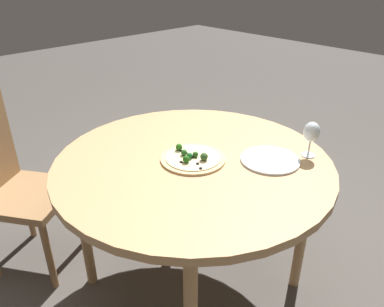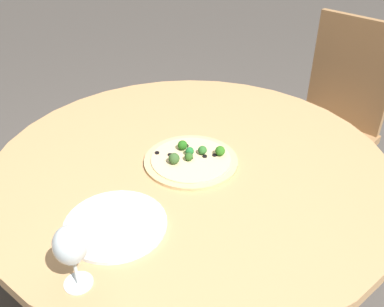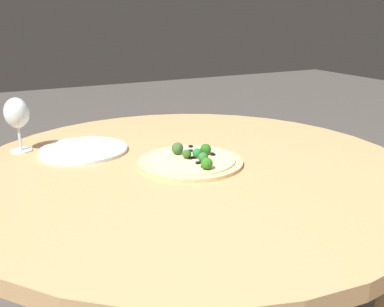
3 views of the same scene
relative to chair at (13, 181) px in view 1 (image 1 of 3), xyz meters
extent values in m
plane|color=#4C4742|center=(0.78, 0.53, -0.51)|extent=(12.00, 12.00, 0.00)
cylinder|color=tan|center=(0.78, 0.53, 0.21)|extent=(1.22, 1.22, 0.04)
cylinder|color=tan|center=(0.40, 0.16, -0.16)|extent=(0.05, 0.05, 0.71)
cylinder|color=tan|center=(0.40, 0.91, -0.16)|extent=(0.05, 0.05, 0.71)
cylinder|color=tan|center=(1.16, 0.91, -0.16)|extent=(0.05, 0.05, 0.71)
cube|color=#997047|center=(0.06, 0.04, -0.08)|extent=(0.56, 0.56, 0.04)
cylinder|color=#997047|center=(0.30, 0.00, -0.30)|extent=(0.04, 0.04, 0.41)
cylinder|color=#997047|center=(0.11, 0.28, -0.30)|extent=(0.04, 0.04, 0.41)
cylinder|color=#997047|center=(-0.17, 0.09, -0.30)|extent=(0.04, 0.04, 0.41)
cylinder|color=tan|center=(0.78, 0.53, 0.24)|extent=(0.29, 0.29, 0.01)
cylinder|color=beige|center=(0.78, 0.53, 0.24)|extent=(0.24, 0.24, 0.00)
sphere|color=#2A551D|center=(0.79, 0.54, 0.26)|extent=(0.03, 0.03, 0.03)
sphere|color=#335527|center=(0.84, 0.55, 0.26)|extent=(0.03, 0.03, 0.03)
sphere|color=#1E672B|center=(0.78, 0.51, 0.26)|extent=(0.03, 0.03, 0.03)
sphere|color=#2A6419|center=(0.69, 0.54, 0.26)|extent=(0.03, 0.03, 0.03)
sphere|color=#2B6127|center=(0.74, 0.52, 0.26)|extent=(0.03, 0.03, 0.03)
sphere|color=#225D17|center=(0.80, 0.48, 0.26)|extent=(0.03, 0.03, 0.03)
cylinder|color=black|center=(0.78, 0.46, 0.25)|extent=(0.01, 0.01, 0.00)
cylinder|color=black|center=(0.84, 0.50, 0.25)|extent=(0.01, 0.01, 0.00)
cylinder|color=black|center=(0.88, 0.48, 0.25)|extent=(0.01, 0.01, 0.00)
cylinder|color=black|center=(0.79, 0.52, 0.25)|extent=(0.01, 0.01, 0.00)
cylinder|color=black|center=(0.74, 0.53, 0.25)|extent=(0.01, 0.01, 0.00)
cylinder|color=black|center=(0.78, 0.54, 0.25)|extent=(0.01, 0.01, 0.00)
cylinder|color=black|center=(0.71, 0.53, 0.25)|extent=(0.01, 0.01, 0.00)
cylinder|color=silver|center=(1.11, 0.93, 0.23)|extent=(0.06, 0.06, 0.00)
cylinder|color=silver|center=(1.11, 0.93, 0.27)|extent=(0.01, 0.01, 0.07)
ellipsoid|color=silver|center=(1.11, 0.93, 0.35)|extent=(0.07, 0.07, 0.09)
cylinder|color=silver|center=(1.02, 0.77, 0.24)|extent=(0.26, 0.26, 0.01)
camera|label=1|loc=(1.81, -0.47, 1.02)|focal=35.00mm
camera|label=2|loc=(1.00, 1.58, 0.97)|focal=40.00mm
camera|label=3|loc=(-0.20, 1.03, 0.62)|focal=40.00mm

